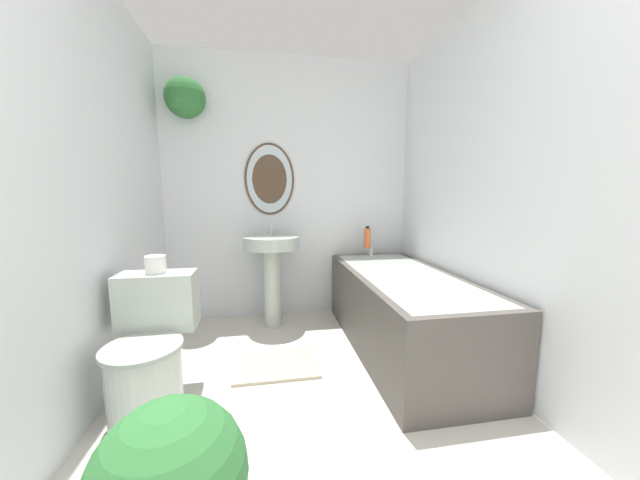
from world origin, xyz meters
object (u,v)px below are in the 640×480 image
at_px(pedestal_sink, 272,261).
at_px(bathtub, 402,310).
at_px(shampoo_bottle, 367,238).
at_px(toilet_paper_roll, 156,264).
at_px(toilet, 150,351).

height_order(pedestal_sink, bathtub, pedestal_sink).
bearing_deg(pedestal_sink, bathtub, -32.64).
relative_size(shampoo_bottle, toilet_paper_roll, 1.92).
xyz_separation_m(pedestal_sink, toilet_paper_roll, (-0.67, -0.85, 0.18)).
bearing_deg(bathtub, pedestal_sink, 147.36).
relative_size(bathtub, toilet_paper_roll, 15.22).
distance_m(toilet, bathtub, 1.67).
bearing_deg(bathtub, toilet_paper_roll, -171.40).
bearing_deg(toilet, bathtub, 14.68).
bearing_deg(shampoo_bottle, bathtub, -86.13).
distance_m(bathtub, toilet_paper_roll, 1.70).
bearing_deg(toilet_paper_roll, shampoo_bottle, 31.41).
bearing_deg(toilet_paper_roll, pedestal_sink, 51.68).
relative_size(toilet, toilet_paper_roll, 6.48).
bearing_deg(shampoo_bottle, toilet, -144.06).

